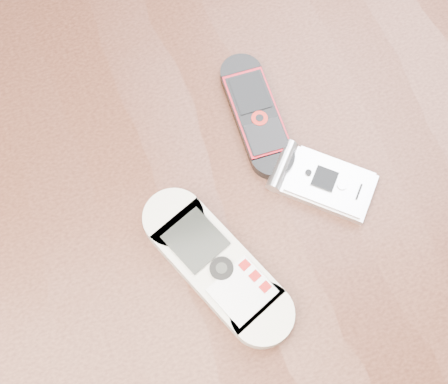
{
  "coord_description": "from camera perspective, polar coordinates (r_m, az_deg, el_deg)",
  "views": [
    {
      "loc": [
        -0.07,
        -0.19,
        1.28
      ],
      "look_at": [
        0.01,
        0.0,
        0.76
      ],
      "focal_mm": 50.0,
      "sensor_mm": 36.0,
      "label": 1
    }
  ],
  "objects": [
    {
      "name": "ground",
      "position": [
        1.29,
        -0.21,
        -12.45
      ],
      "size": [
        4.0,
        4.0,
        0.0
      ],
      "primitive_type": "plane",
      "color": "#472B19",
      "rests_on": "ground"
    },
    {
      "name": "motorola_razr",
      "position": [
        0.57,
        9.35,
        0.87
      ],
      "size": [
        0.1,
        0.1,
        0.01
      ],
      "primitive_type": "cube",
      "rotation": [
        0.0,
        0.0,
        0.82
      ],
      "color": "silver",
      "rests_on": "table"
    },
    {
      "name": "nokia_black_red",
      "position": [
        0.59,
        2.98,
        7.1
      ],
      "size": [
        0.05,
        0.14,
        0.01
      ],
      "primitive_type": "cube",
      "rotation": [
        0.0,
        0.0,
        -0.05
      ],
      "color": "black",
      "rests_on": "table"
    },
    {
      "name": "nokia_white",
      "position": [
        0.54,
        -0.68,
        -6.75
      ],
      "size": [
        0.11,
        0.17,
        0.02
      ],
      "primitive_type": "cube",
      "rotation": [
        0.0,
        0.0,
        0.37
      ],
      "color": "silver",
      "rests_on": "table"
    },
    {
      "name": "table",
      "position": [
        0.66,
        -0.4,
        -3.78
      ],
      "size": [
        1.2,
        0.8,
        0.75
      ],
      "color": "black",
      "rests_on": "ground"
    }
  ]
}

